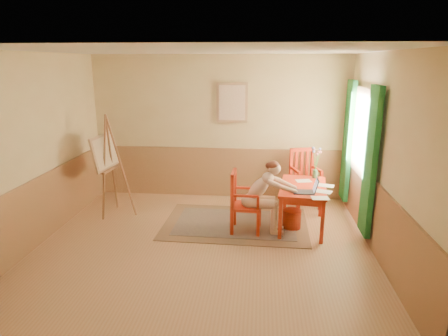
# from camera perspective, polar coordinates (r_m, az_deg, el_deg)

# --- Properties ---
(room) EXTENTS (5.04, 4.54, 2.84)m
(room) POSITION_cam_1_polar(r_m,az_deg,el_deg) (5.52, -3.13, 2.07)
(room) COLOR tan
(room) RESTS_ON ground
(wainscot) EXTENTS (5.00, 4.50, 1.00)m
(wainscot) POSITION_cam_1_polar(r_m,az_deg,el_deg) (6.53, -1.99, -4.04)
(wainscot) COLOR #A87C54
(wainscot) RESTS_ON room
(window) EXTENTS (0.12, 2.01, 2.20)m
(window) POSITION_cam_1_polar(r_m,az_deg,el_deg) (6.74, 19.18, 3.19)
(window) COLOR white
(window) RESTS_ON room
(wall_portrait) EXTENTS (0.60, 0.05, 0.76)m
(wall_portrait) POSITION_cam_1_polar(r_m,az_deg,el_deg) (7.57, 1.19, 9.53)
(wall_portrait) COLOR tan
(wall_portrait) RESTS_ON room
(rug) EXTENTS (2.43, 1.65, 0.02)m
(rug) POSITION_cam_1_polar(r_m,az_deg,el_deg) (6.68, 1.68, -8.10)
(rug) COLOR #8C7251
(rug) RESTS_ON room
(table) EXTENTS (0.86, 1.28, 0.72)m
(table) POSITION_cam_1_polar(r_m,az_deg,el_deg) (6.46, 11.47, -3.33)
(table) COLOR #AF2C14
(table) RESTS_ON room
(chair_left) EXTENTS (0.48, 0.46, 1.00)m
(chair_left) POSITION_cam_1_polar(r_m,az_deg,el_deg) (6.24, 2.81, -4.98)
(chair_left) COLOR #AF2C14
(chair_left) RESTS_ON room
(chair_back) EXTENTS (0.60, 0.62, 1.09)m
(chair_back) POSITION_cam_1_polar(r_m,az_deg,el_deg) (7.46, 11.67, -1.47)
(chair_back) COLOR #AF2C14
(chair_back) RESTS_ON room
(figure) EXTENTS (0.89, 0.39, 1.19)m
(figure) POSITION_cam_1_polar(r_m,az_deg,el_deg) (6.17, 5.80, -3.73)
(figure) COLOR beige
(figure) RESTS_ON room
(laptop) EXTENTS (0.37, 0.23, 0.23)m
(laptop) POSITION_cam_1_polar(r_m,az_deg,el_deg) (6.10, 12.10, -3.14)
(laptop) COLOR #1E2338
(laptop) RESTS_ON table
(papers) EXTENTS (0.62, 1.06, 0.00)m
(papers) POSITION_cam_1_polar(r_m,az_deg,el_deg) (6.33, 13.57, -2.95)
(papers) COLOR white
(papers) RESTS_ON table
(vase) EXTENTS (0.19, 0.27, 0.54)m
(vase) POSITION_cam_1_polar(r_m,az_deg,el_deg) (6.87, 13.23, 0.59)
(vase) COLOR #3F724C
(vase) RESTS_ON table
(wastebasket) EXTENTS (0.36, 0.36, 0.32)m
(wastebasket) POSITION_cam_1_polar(r_m,az_deg,el_deg) (6.55, 9.87, -7.37)
(wastebasket) COLOR #A8341A
(wastebasket) RESTS_ON room
(easel) EXTENTS (0.63, 0.81, 1.81)m
(easel) POSITION_cam_1_polar(r_m,az_deg,el_deg) (7.10, -16.76, 1.69)
(easel) COLOR brown
(easel) RESTS_ON room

